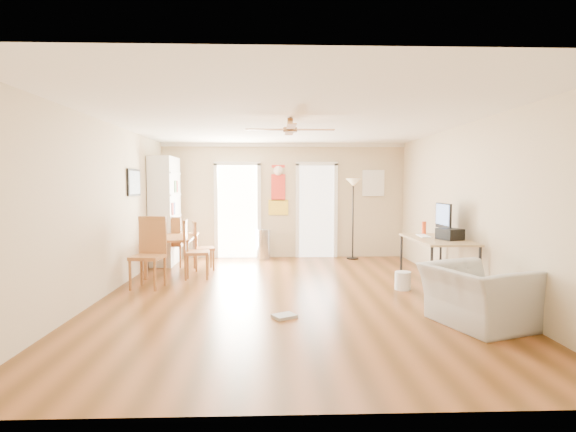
{
  "coord_description": "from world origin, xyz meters",
  "views": [
    {
      "loc": [
        -0.24,
        -6.56,
        1.65
      ],
      "look_at": [
        0.0,
        0.6,
        1.15
      ],
      "focal_mm": 27.49,
      "sensor_mm": 36.0,
      "label": 1
    }
  ],
  "objects_px": {
    "dining_chair_near": "(148,253)",
    "printer": "(450,234)",
    "dining_chair_far": "(175,241)",
    "trash_can": "(263,244)",
    "torchiere_lamp": "(353,219)",
    "wastebasket_a": "(403,281)",
    "computer_desk": "(436,264)",
    "armchair": "(477,296)",
    "dining_chair_right_b": "(197,249)",
    "dining_table": "(173,254)",
    "bookshelf": "(165,211)",
    "dining_chair_right_a": "(204,246)"
  },
  "relations": [
    {
      "from": "dining_chair_near",
      "to": "printer",
      "type": "xyz_separation_m",
      "value": [
        4.71,
        -0.48,
        0.34
      ]
    },
    {
      "from": "dining_chair_near",
      "to": "printer",
      "type": "bearing_deg",
      "value": 2.63
    },
    {
      "from": "dining_chair_far",
      "to": "trash_can",
      "type": "distance_m",
      "value": 1.94
    },
    {
      "from": "torchiere_lamp",
      "to": "wastebasket_a",
      "type": "height_order",
      "value": "torchiere_lamp"
    },
    {
      "from": "printer",
      "to": "wastebasket_a",
      "type": "bearing_deg",
      "value": 141.03
    },
    {
      "from": "trash_can",
      "to": "computer_desk",
      "type": "relative_size",
      "value": 0.44
    },
    {
      "from": "dining_chair_far",
      "to": "printer",
      "type": "height_order",
      "value": "dining_chair_far"
    },
    {
      "from": "dining_chair_far",
      "to": "armchair",
      "type": "relative_size",
      "value": 0.93
    },
    {
      "from": "dining_chair_right_b",
      "to": "armchair",
      "type": "relative_size",
      "value": 0.96
    },
    {
      "from": "computer_desk",
      "to": "printer",
      "type": "xyz_separation_m",
      "value": [
        0.13,
        -0.16,
        0.5
      ]
    },
    {
      "from": "dining_chair_far",
      "to": "wastebasket_a",
      "type": "bearing_deg",
      "value": 162.27
    },
    {
      "from": "dining_chair_right_b",
      "to": "dining_chair_near",
      "type": "height_order",
      "value": "dining_chair_near"
    },
    {
      "from": "dining_chair_far",
      "to": "trash_can",
      "type": "relative_size",
      "value": 1.5
    },
    {
      "from": "trash_can",
      "to": "armchair",
      "type": "xyz_separation_m",
      "value": [
        2.61,
        -4.75,
        0.02
      ]
    },
    {
      "from": "trash_can",
      "to": "armchair",
      "type": "bearing_deg",
      "value": -61.21
    },
    {
      "from": "dining_chair_right_b",
      "to": "armchair",
      "type": "distance_m",
      "value": 4.68
    },
    {
      "from": "dining_table",
      "to": "wastebasket_a",
      "type": "xyz_separation_m",
      "value": [
        3.96,
        -1.54,
        -0.2
      ]
    },
    {
      "from": "bookshelf",
      "to": "dining_table",
      "type": "bearing_deg",
      "value": -74.85
    },
    {
      "from": "bookshelf",
      "to": "dining_table",
      "type": "xyz_separation_m",
      "value": [
        0.36,
        -0.92,
        -0.77
      ]
    },
    {
      "from": "armchair",
      "to": "dining_table",
      "type": "bearing_deg",
      "value": 32.9
    },
    {
      "from": "bookshelf",
      "to": "dining_chair_right_a",
      "type": "bearing_deg",
      "value": -43.32
    },
    {
      "from": "armchair",
      "to": "torchiere_lamp",
      "type": "bearing_deg",
      "value": -11.89
    },
    {
      "from": "bookshelf",
      "to": "dining_table",
      "type": "distance_m",
      "value": 1.25
    },
    {
      "from": "dining_chair_far",
      "to": "printer",
      "type": "bearing_deg",
      "value": 163.48
    },
    {
      "from": "trash_can",
      "to": "bookshelf",
      "type": "bearing_deg",
      "value": -166.34
    },
    {
      "from": "dining_chair_right_b",
      "to": "dining_chair_far",
      "type": "relative_size",
      "value": 1.03
    },
    {
      "from": "bookshelf",
      "to": "dining_chair_right_b",
      "type": "relative_size",
      "value": 2.16
    },
    {
      "from": "dining_table",
      "to": "computer_desk",
      "type": "height_order",
      "value": "computer_desk"
    },
    {
      "from": "bookshelf",
      "to": "armchair",
      "type": "bearing_deg",
      "value": -48.47
    },
    {
      "from": "dining_chair_right_a",
      "to": "wastebasket_a",
      "type": "distance_m",
      "value": 3.85
    },
    {
      "from": "dining_table",
      "to": "printer",
      "type": "height_order",
      "value": "printer"
    },
    {
      "from": "dining_table",
      "to": "trash_can",
      "type": "distance_m",
      "value": 2.2
    },
    {
      "from": "dining_table",
      "to": "torchiere_lamp",
      "type": "distance_m",
      "value": 3.98
    },
    {
      "from": "dining_chair_near",
      "to": "torchiere_lamp",
      "type": "relative_size",
      "value": 0.63
    },
    {
      "from": "dining_table",
      "to": "armchair",
      "type": "xyz_separation_m",
      "value": [
        4.3,
        -3.34,
        0.01
      ]
    },
    {
      "from": "dining_chair_far",
      "to": "wastebasket_a",
      "type": "xyz_separation_m",
      "value": [
        4.05,
        -2.21,
        -0.36
      ]
    },
    {
      "from": "wastebasket_a",
      "to": "dining_chair_near",
      "type": "bearing_deg",
      "value": 176.35
    },
    {
      "from": "dining_table",
      "to": "printer",
      "type": "bearing_deg",
      "value": -21.02
    },
    {
      "from": "dining_chair_right_b",
      "to": "bookshelf",
      "type": "bearing_deg",
      "value": 25.4
    },
    {
      "from": "dining_table",
      "to": "trash_can",
      "type": "xyz_separation_m",
      "value": [
        1.69,
        1.42,
        -0.01
      ]
    },
    {
      "from": "trash_can",
      "to": "wastebasket_a",
      "type": "distance_m",
      "value": 3.74
    },
    {
      "from": "torchiere_lamp",
      "to": "computer_desk",
      "type": "height_order",
      "value": "torchiere_lamp"
    },
    {
      "from": "dining_chair_near",
      "to": "dining_chair_far",
      "type": "bearing_deg",
      "value": 98.15
    },
    {
      "from": "bookshelf",
      "to": "computer_desk",
      "type": "height_order",
      "value": "bookshelf"
    },
    {
      "from": "computer_desk",
      "to": "dining_chair_far",
      "type": "bearing_deg",
      "value": 153.59
    },
    {
      "from": "computer_desk",
      "to": "trash_can",
      "type": "bearing_deg",
      "value": 132.63
    },
    {
      "from": "wastebasket_a",
      "to": "trash_can",
      "type": "bearing_deg",
      "value": 127.47
    },
    {
      "from": "wastebasket_a",
      "to": "bookshelf",
      "type": "bearing_deg",
      "value": 150.26
    },
    {
      "from": "dining_chair_right_b",
      "to": "dining_chair_near",
      "type": "xyz_separation_m",
      "value": [
        -0.66,
        -0.73,
        0.05
      ]
    },
    {
      "from": "bookshelf",
      "to": "armchair",
      "type": "distance_m",
      "value": 6.36
    }
  ]
}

